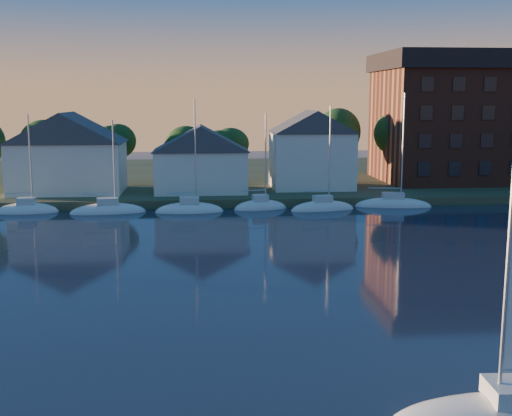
{
  "coord_description": "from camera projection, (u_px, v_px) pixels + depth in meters",
  "views": [
    {
      "loc": [
        -6.17,
        -21.25,
        12.22
      ],
      "look_at": [
        -2.34,
        22.0,
        4.81
      ],
      "focal_mm": 45.0,
      "sensor_mm": 36.0,
      "label": 1
    }
  ],
  "objects": [
    {
      "name": "shoreline_land",
      "position": [
        241.0,
        180.0,
        97.1
      ],
      "size": [
        160.0,
        50.0,
        2.0
      ],
      "primitive_type": "cube",
      "color": "#334025",
      "rests_on": "ground"
    },
    {
      "name": "moored_fleet",
      "position": [
        147.0,
        210.0,
        70.52
      ],
      "size": [
        63.5,
        2.4,
        12.05
      ],
      "color": "silver",
      "rests_on": "ground"
    },
    {
      "name": "wooden_dock",
      "position": [
        253.0,
        205.0,
        74.52
      ],
      "size": [
        120.0,
        3.0,
        1.0
      ],
      "primitive_type": "cube",
      "color": "brown",
      "rests_on": "ground"
    },
    {
      "name": "tree_line",
      "position": [
        261.0,
        138.0,
        84.29
      ],
      "size": [
        93.4,
        5.4,
        8.9
      ],
      "color": "#362418",
      "rests_on": "shoreline_land"
    },
    {
      "name": "condo_block",
      "position": [
        490.0,
        117.0,
        88.54
      ],
      "size": [
        31.0,
        17.0,
        17.4
      ],
      "color": "brown",
      "rests_on": "shoreline_land"
    },
    {
      "name": "clubhouse_west",
      "position": [
        68.0,
        151.0,
        77.5
      ],
      "size": [
        13.65,
        9.45,
        9.64
      ],
      "color": "white",
      "rests_on": "shoreline_land"
    },
    {
      "name": "clubhouse_east",
      "position": [
        312.0,
        149.0,
        81.08
      ],
      "size": [
        10.5,
        8.4,
        9.8
      ],
      "color": "white",
      "rests_on": "shoreline_land"
    },
    {
      "name": "clubhouse_centre",
      "position": [
        201.0,
        158.0,
        78.04
      ],
      "size": [
        11.55,
        8.4,
        8.08
      ],
      "color": "white",
      "rests_on": "shoreline_land"
    }
  ]
}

